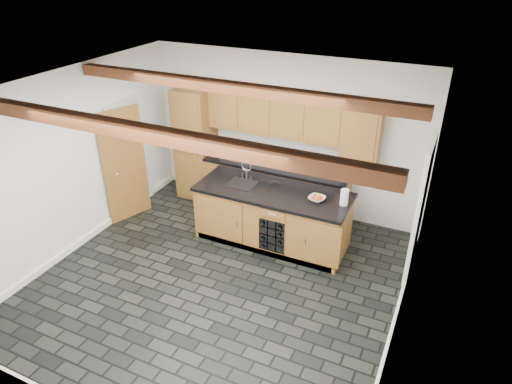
% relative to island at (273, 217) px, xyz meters
% --- Properties ---
extents(ground, '(5.00, 5.00, 0.00)m').
position_rel_island_xyz_m(ground, '(-0.31, -1.28, -0.46)').
color(ground, black).
rests_on(ground, ground).
extents(room_shell, '(5.01, 5.00, 5.00)m').
position_rel_island_xyz_m(room_shell, '(-0.39, -0.75, 1.06)').
color(room_shell, white).
rests_on(room_shell, ground).
extents(back_cabinetry, '(3.65, 0.62, 2.20)m').
position_rel_island_xyz_m(back_cabinetry, '(-0.68, 0.95, 0.51)').
color(back_cabinetry, olive).
rests_on(back_cabinetry, ground).
extents(island, '(2.48, 0.96, 0.93)m').
position_rel_island_xyz_m(island, '(0.00, 0.00, 0.00)').
color(island, olive).
rests_on(island, ground).
extents(faucet, '(0.45, 0.40, 0.34)m').
position_rel_island_xyz_m(faucet, '(-0.56, 0.05, 0.50)').
color(faucet, black).
rests_on(faucet, island).
extents(kitchen_scale, '(0.19, 0.15, 0.05)m').
position_rel_island_xyz_m(kitchen_scale, '(-0.06, 0.22, 0.49)').
color(kitchen_scale, black).
rests_on(kitchen_scale, island).
extents(fruit_bowl, '(0.28, 0.28, 0.06)m').
position_rel_island_xyz_m(fruit_bowl, '(0.71, 0.00, 0.50)').
color(fruit_bowl, beige).
rests_on(fruit_bowl, island).
extents(fruit_cluster, '(0.16, 0.17, 0.07)m').
position_rel_island_xyz_m(fruit_cluster, '(0.71, 0.00, 0.53)').
color(fruit_cluster, red).
rests_on(fruit_cluster, fruit_bowl).
extents(paper_towel, '(0.12, 0.12, 0.25)m').
position_rel_island_xyz_m(paper_towel, '(1.11, 0.05, 0.59)').
color(paper_towel, white).
rests_on(paper_towel, island).
extents(mug, '(0.13, 0.13, 0.10)m').
position_rel_island_xyz_m(mug, '(-1.00, 1.01, 0.52)').
color(mug, white).
rests_on(mug, back_cabinetry).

